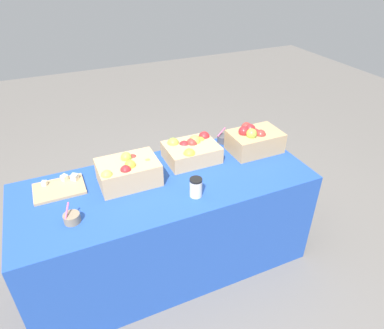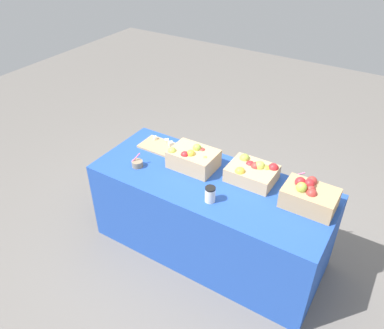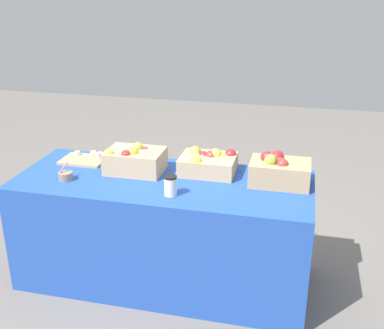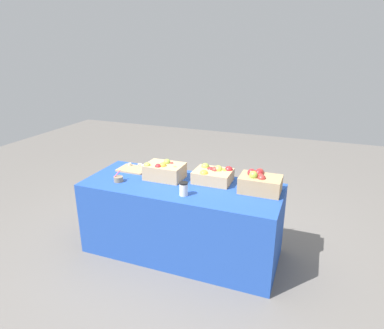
{
  "view_description": "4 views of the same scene",
  "coord_description": "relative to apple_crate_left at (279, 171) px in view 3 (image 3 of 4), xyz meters",
  "views": [
    {
      "loc": [
        -0.58,
        -1.71,
        2.02
      ],
      "look_at": [
        0.17,
        -0.03,
        0.84
      ],
      "focal_mm": 32.17,
      "sensor_mm": 36.0,
      "label": 1
    },
    {
      "loc": [
        1.12,
        -2.08,
        2.54
      ],
      "look_at": [
        -0.17,
        -0.01,
        0.83
      ],
      "focal_mm": 35.93,
      "sensor_mm": 36.0,
      "label": 2
    },
    {
      "loc": [
        0.83,
        -2.67,
        1.94
      ],
      "look_at": [
        0.19,
        -0.01,
        0.86
      ],
      "focal_mm": 44.37,
      "sensor_mm": 36.0,
      "label": 3
    },
    {
      "loc": [
        1.16,
        -2.71,
        1.99
      ],
      "look_at": [
        0.12,
        -0.03,
        0.97
      ],
      "focal_mm": 31.31,
      "sensor_mm": 36.0,
      "label": 4
    }
  ],
  "objects": [
    {
      "name": "apple_crate_right",
      "position": [
        -0.94,
        -0.02,
        -0.0
      ],
      "size": [
        0.37,
        0.26,
        0.19
      ],
      "color": "tan",
      "rests_on": "table"
    },
    {
      "name": "sample_bowl_near",
      "position": [
        -0.15,
        0.2,
        -0.06
      ],
      "size": [
        0.1,
        0.09,
        0.1
      ],
      "color": "#4C4C51",
      "rests_on": "table"
    },
    {
      "name": "table",
      "position": [
        -0.72,
        -0.11,
        -0.46
      ],
      "size": [
        1.9,
        0.76,
        0.74
      ],
      "primitive_type": "cube",
      "color": "#234CAD",
      "rests_on": "ground_plane"
    },
    {
      "name": "ground_plane",
      "position": [
        -0.72,
        -0.11,
        -0.83
      ],
      "size": [
        10.0,
        10.0,
        0.0
      ],
      "primitive_type": "plane",
      "color": "slate"
    },
    {
      "name": "apple_crate_left",
      "position": [
        0.0,
        0.0,
        0.0
      ],
      "size": [
        0.37,
        0.25,
        0.2
      ],
      "color": "tan",
      "rests_on": "table"
    },
    {
      "name": "coffee_cup",
      "position": [
        -0.61,
        -0.32,
        -0.03
      ],
      "size": [
        0.08,
        0.08,
        0.12
      ],
      "color": "silver",
      "rests_on": "table"
    },
    {
      "name": "cutting_board_back",
      "position": [
        -1.35,
        0.08,
        -0.07
      ],
      "size": [
        0.3,
        0.22,
        0.06
      ],
      "color": "tan",
      "rests_on": "table"
    },
    {
      "name": "apple_crate_middle",
      "position": [
        -0.46,
        0.08,
        -0.02
      ],
      "size": [
        0.36,
        0.28,
        0.16
      ],
      "color": "tan",
      "rests_on": "table"
    },
    {
      "name": "sample_bowl_mid",
      "position": [
        -1.32,
        -0.26,
        -0.06
      ],
      "size": [
        0.09,
        0.09,
        0.11
      ],
      "color": "gray",
      "rests_on": "table"
    }
  ]
}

